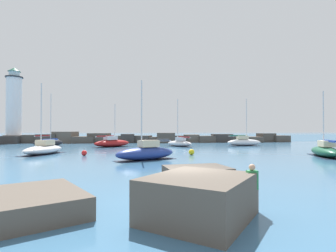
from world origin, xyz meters
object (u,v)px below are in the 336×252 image
object	(u,v)px
lighthouse	(14,109)
sailboat_moored_1	(48,143)
sailboat_moored_4	(44,149)
mooring_buoy_far_side	(192,152)
sailboat_moored_3	(146,153)
sailboat_moored_2	(180,143)
sailboat_moored_6	(112,143)
person_on_rocks	(252,186)
mooring_buoy_orange_near	(84,153)
sailboat_moored_5	(244,142)
sailboat_moored_0	(325,151)

from	to	relation	value
lighthouse	sailboat_moored_1	bearing A→B (deg)	-48.90
sailboat_moored_4	mooring_buoy_far_side	distance (m)	17.53
sailboat_moored_3	sailboat_moored_4	bearing A→B (deg)	148.69
sailboat_moored_1	sailboat_moored_2	bearing A→B (deg)	-5.05
sailboat_moored_6	person_on_rocks	size ratio (longest dim) A/B	4.42
mooring_buoy_orange_near	sailboat_moored_6	bearing A→B (deg)	84.79
sailboat_moored_1	sailboat_moored_5	bearing A→B (deg)	-2.50
person_on_rocks	mooring_buoy_far_side	bearing A→B (deg)	84.54
lighthouse	mooring_buoy_far_side	world-z (taller)	lighthouse
sailboat_moored_5	mooring_buoy_orange_near	distance (m)	29.78
sailboat_moored_3	sailboat_moored_5	distance (m)	27.87
sailboat_moored_5	sailboat_moored_6	xyz separation A→B (m)	(-23.69, -0.55, -0.02)
sailboat_moored_3	sailboat_moored_4	distance (m)	14.04
sailboat_moored_1	sailboat_moored_5	size ratio (longest dim) A/B	1.08
sailboat_moored_2	sailboat_moored_3	size ratio (longest dim) A/B	1.10
sailboat_moored_5	mooring_buoy_orange_near	bearing A→B (deg)	-147.46
sailboat_moored_2	sailboat_moored_3	xyz separation A→B (m)	(-6.29, -20.54, 0.08)
sailboat_moored_4	sailboat_moored_6	world-z (taller)	sailboat_moored_4
sailboat_moored_6	lighthouse	bearing A→B (deg)	145.55
sailboat_moored_2	sailboat_moored_5	size ratio (longest dim) A/B	0.97
person_on_rocks	mooring_buoy_orange_near	bearing A→B (deg)	115.17
sailboat_moored_4	mooring_buoy_orange_near	distance (m)	5.66
lighthouse	sailboat_moored_2	world-z (taller)	lighthouse
sailboat_moored_6	mooring_buoy_far_side	bearing A→B (deg)	-55.88
sailboat_moored_0	lighthouse	bearing A→B (deg)	143.66
sailboat_moored_5	sailboat_moored_2	bearing A→B (deg)	-177.60
sailboat_moored_5	sailboat_moored_4	bearing A→B (deg)	-155.58
sailboat_moored_1	mooring_buoy_far_side	size ratio (longest dim) A/B	10.82
sailboat_moored_3	sailboat_moored_5	bearing A→B (deg)	49.02
sailboat_moored_3	sailboat_moored_1	bearing A→B (deg)	126.37
sailboat_moored_1	sailboat_moored_4	size ratio (longest dim) A/B	1.12
lighthouse	mooring_buoy_far_side	distance (m)	47.29
sailboat_moored_4	sailboat_moored_5	world-z (taller)	sailboat_moored_5
sailboat_moored_5	mooring_buoy_far_side	distance (m)	20.90
sailboat_moored_3	sailboat_moored_0	bearing A→B (deg)	3.41
sailboat_moored_1	sailboat_moored_2	xyz separation A→B (m)	(22.90, -2.02, -0.05)
sailboat_moored_4	sailboat_moored_6	distance (m)	14.74
lighthouse	sailboat_moored_5	world-z (taller)	lighthouse
sailboat_moored_4	mooring_buoy_far_side	size ratio (longest dim) A/B	9.70
sailboat_moored_1	sailboat_moored_2	world-z (taller)	sailboat_moored_1
lighthouse	mooring_buoy_far_side	bearing A→B (deg)	-43.06
lighthouse	mooring_buoy_far_side	size ratio (longest dim) A/B	19.61
mooring_buoy_far_side	person_on_rocks	distance (m)	21.27
sailboat_moored_2	person_on_rocks	size ratio (longest dim) A/B	4.99
lighthouse	person_on_rocks	world-z (taller)	lighthouse
sailboat_moored_6	mooring_buoy_far_side	world-z (taller)	sailboat_moored_6
person_on_rocks	sailboat_moored_6	bearing A→B (deg)	103.25
sailboat_moored_2	sailboat_moored_5	distance (m)	12.00
sailboat_moored_3	mooring_buoy_orange_near	size ratio (longest dim) A/B	9.49
sailboat_moored_1	person_on_rocks	distance (m)	43.87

